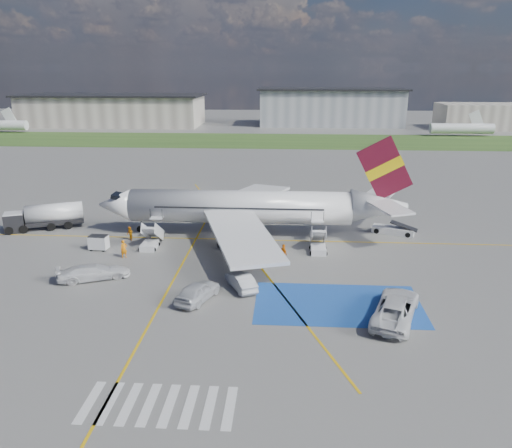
% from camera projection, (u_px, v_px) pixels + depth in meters
% --- Properties ---
extents(ground, '(400.00, 400.00, 0.00)m').
position_uv_depth(ground, '(226.00, 282.00, 46.54)').
color(ground, '#60605E').
rests_on(ground, ground).
extents(grass_strip, '(400.00, 30.00, 0.01)m').
position_uv_depth(grass_strip, '(268.00, 141.00, 137.01)').
color(grass_strip, '#2D4C1E').
rests_on(grass_strip, ground).
extents(taxiway_line_main, '(120.00, 0.20, 0.01)m').
position_uv_depth(taxiway_line_main, '(239.00, 240.00, 57.97)').
color(taxiway_line_main, gold).
rests_on(taxiway_line_main, ground).
extents(taxiway_line_cross, '(0.20, 60.00, 0.01)m').
position_uv_depth(taxiway_line_cross, '(144.00, 334.00, 37.32)').
color(taxiway_line_cross, gold).
rests_on(taxiway_line_cross, ground).
extents(taxiway_line_diag, '(20.71, 56.45, 0.01)m').
position_uv_depth(taxiway_line_diag, '(239.00, 240.00, 57.97)').
color(taxiway_line_diag, gold).
rests_on(taxiway_line_diag, ground).
extents(staging_box, '(14.00, 8.00, 0.01)m').
position_uv_depth(staging_box, '(338.00, 304.00, 42.12)').
color(staging_box, '#1B4AA3').
rests_on(staging_box, ground).
extents(crosswalk, '(9.00, 4.00, 0.01)m').
position_uv_depth(crosswalk, '(159.00, 405.00, 29.51)').
color(crosswalk, silver).
rests_on(crosswalk, ground).
extents(terminal_west, '(60.00, 22.00, 10.00)m').
position_uv_depth(terminal_west, '(113.00, 111.00, 172.22)').
color(terminal_west, gray).
rests_on(terminal_west, ground).
extents(terminal_centre, '(48.00, 18.00, 12.00)m').
position_uv_depth(terminal_centre, '(331.00, 108.00, 172.08)').
color(terminal_centre, gray).
rests_on(terminal_centre, ground).
extents(terminal_east, '(40.00, 16.00, 8.00)m').
position_uv_depth(terminal_east, '(502.00, 116.00, 162.64)').
color(terminal_east, gray).
rests_on(terminal_east, ground).
extents(airliner, '(36.81, 32.95, 11.92)m').
position_uv_depth(airliner, '(253.00, 207.00, 58.77)').
color(airliner, silver).
rests_on(airliner, ground).
extents(airstairs_fwd, '(1.90, 5.20, 3.60)m').
position_uv_depth(airstairs_fwd, '(150.00, 242.00, 55.23)').
color(airstairs_fwd, silver).
rests_on(airstairs_fwd, ground).
extents(airstairs_aft, '(1.90, 5.20, 3.60)m').
position_uv_depth(airstairs_aft, '(318.00, 246.00, 54.09)').
color(airstairs_aft, silver).
rests_on(airstairs_aft, ground).
extents(fuel_tanker, '(9.25, 5.75, 3.09)m').
position_uv_depth(fuel_tanker, '(45.00, 219.00, 61.56)').
color(fuel_tanker, black).
rests_on(fuel_tanker, ground).
extents(gpu_cart, '(2.07, 1.42, 1.66)m').
position_uv_depth(gpu_cart, '(99.00, 243.00, 54.51)').
color(gpu_cart, silver).
rests_on(gpu_cart, ground).
extents(belt_loader, '(5.41, 3.33, 1.57)m').
position_uv_depth(belt_loader, '(393.00, 230.00, 59.95)').
color(belt_loader, silver).
rests_on(belt_loader, ground).
extents(car_silver_a, '(3.70, 5.36, 1.70)m').
position_uv_depth(car_silver_a, '(198.00, 291.00, 42.54)').
color(car_silver_a, '#B9BBC1').
rests_on(car_silver_a, ground).
extents(car_silver_b, '(3.37, 4.66, 1.46)m').
position_uv_depth(car_silver_b, '(241.00, 281.00, 44.88)').
color(car_silver_b, '#A8ABB0').
rests_on(car_silver_b, ground).
extents(van_white_a, '(4.90, 6.95, 2.38)m').
position_uv_depth(van_white_a, '(396.00, 304.00, 39.46)').
color(van_white_a, silver).
rests_on(van_white_a, ground).
extents(van_white_b, '(5.35, 3.75, 1.94)m').
position_uv_depth(van_white_b, '(93.00, 270.00, 46.80)').
color(van_white_b, silver).
rests_on(van_white_b, ground).
extents(crew_fwd, '(0.84, 0.81, 1.93)m').
position_uv_depth(crew_fwd, '(124.00, 249.00, 52.17)').
color(crew_fwd, orange).
rests_on(crew_fwd, ground).
extents(crew_nose, '(0.97, 0.98, 1.60)m').
position_uv_depth(crew_nose, '(130.00, 234.00, 57.52)').
color(crew_nose, orange).
rests_on(crew_nose, ground).
extents(crew_aft, '(1.01, 1.19, 1.91)m').
position_uv_depth(crew_aft, '(284.00, 253.00, 51.01)').
color(crew_aft, orange).
rests_on(crew_aft, ground).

